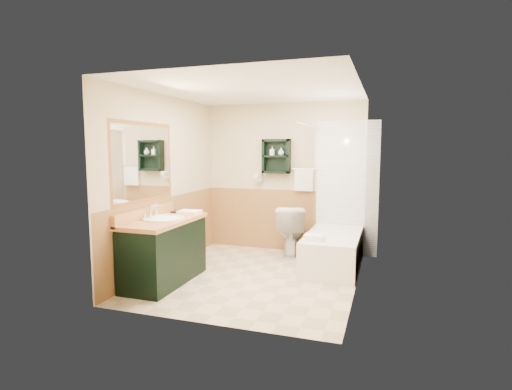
# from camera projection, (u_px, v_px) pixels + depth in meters

# --- Properties ---
(floor) EXTENTS (3.00, 3.00, 0.00)m
(floor) POSITION_uv_depth(u_px,v_px,m) (254.00, 276.00, 5.24)
(floor) COLOR beige
(floor) RESTS_ON ground
(back_wall) EXTENTS (2.60, 0.04, 2.40)m
(back_wall) POSITION_uv_depth(u_px,v_px,m) (284.00, 178.00, 6.54)
(back_wall) COLOR beige
(back_wall) RESTS_ON ground
(left_wall) EXTENTS (0.04, 3.00, 2.40)m
(left_wall) POSITION_uv_depth(u_px,v_px,m) (164.00, 183.00, 5.52)
(left_wall) COLOR beige
(left_wall) RESTS_ON ground
(right_wall) EXTENTS (0.04, 3.00, 2.40)m
(right_wall) POSITION_uv_depth(u_px,v_px,m) (360.00, 189.00, 4.69)
(right_wall) COLOR beige
(right_wall) RESTS_ON ground
(ceiling) EXTENTS (2.60, 3.00, 0.04)m
(ceiling) POSITION_uv_depth(u_px,v_px,m) (254.00, 88.00, 4.96)
(ceiling) COLOR white
(ceiling) RESTS_ON back_wall
(wainscot_left) EXTENTS (2.98, 2.98, 1.00)m
(wainscot_left) POSITION_uv_depth(u_px,v_px,m) (167.00, 233.00, 5.59)
(wainscot_left) COLOR #BD804C
(wainscot_left) RESTS_ON left_wall
(wainscot_back) EXTENTS (2.58, 2.58, 1.00)m
(wainscot_back) POSITION_uv_depth(u_px,v_px,m) (283.00, 220.00, 6.58)
(wainscot_back) COLOR #BD804C
(wainscot_back) RESTS_ON back_wall
(mirror_frame) EXTENTS (1.30, 1.30, 1.00)m
(mirror_frame) POSITION_uv_depth(u_px,v_px,m) (143.00, 162.00, 4.95)
(mirror_frame) COLOR #925F2F
(mirror_frame) RESTS_ON left_wall
(mirror_glass) EXTENTS (1.20, 1.20, 0.90)m
(mirror_glass) POSITION_uv_depth(u_px,v_px,m) (144.00, 162.00, 4.95)
(mirror_glass) COLOR white
(mirror_glass) RESTS_ON left_wall
(tile_right) EXTENTS (1.50, 1.50, 2.10)m
(tile_right) POSITION_uv_depth(u_px,v_px,m) (361.00, 194.00, 5.43)
(tile_right) COLOR white
(tile_right) RESTS_ON right_wall
(tile_back) EXTENTS (0.95, 0.95, 2.10)m
(tile_back) POSITION_uv_depth(u_px,v_px,m) (347.00, 189.00, 6.19)
(tile_back) COLOR white
(tile_back) RESTS_ON back_wall
(tile_accent) EXTENTS (1.50, 1.50, 0.10)m
(tile_accent) POSITION_uv_depth(u_px,v_px,m) (362.00, 131.00, 5.33)
(tile_accent) COLOR #164E3A
(tile_accent) RESTS_ON right_wall
(wall_shelf) EXTENTS (0.45, 0.15, 0.55)m
(wall_shelf) POSITION_uv_depth(u_px,v_px,m) (276.00, 156.00, 6.42)
(wall_shelf) COLOR black
(wall_shelf) RESTS_ON back_wall
(hair_dryer) EXTENTS (0.10, 0.24, 0.18)m
(hair_dryer) POSITION_uv_depth(u_px,v_px,m) (259.00, 177.00, 6.58)
(hair_dryer) COLOR silver
(hair_dryer) RESTS_ON back_wall
(towel_bar) EXTENTS (0.40, 0.06, 0.40)m
(towel_bar) POSITION_uv_depth(u_px,v_px,m) (304.00, 169.00, 6.34)
(towel_bar) COLOR white
(towel_bar) RESTS_ON back_wall
(curtain_rod) EXTENTS (0.03, 1.60, 0.03)m
(curtain_rod) POSITION_uv_depth(u_px,v_px,m) (307.00, 125.00, 5.55)
(curtain_rod) COLOR silver
(curtain_rod) RESTS_ON back_wall
(shower_curtain) EXTENTS (1.05, 1.05, 1.70)m
(shower_curtain) POSITION_uv_depth(u_px,v_px,m) (309.00, 185.00, 5.82)
(shower_curtain) COLOR beige
(shower_curtain) RESTS_ON curtain_rod
(vanity) EXTENTS (0.59, 1.26, 0.80)m
(vanity) POSITION_uv_depth(u_px,v_px,m) (164.00, 251.00, 4.98)
(vanity) COLOR black
(vanity) RESTS_ON ground
(bathtub) EXTENTS (0.73, 1.50, 0.48)m
(bathtub) POSITION_uv_depth(u_px,v_px,m) (333.00, 250.00, 5.63)
(bathtub) COLOR white
(bathtub) RESTS_ON ground
(toilet) EXTENTS (0.61, 0.88, 0.78)m
(toilet) POSITION_uv_depth(u_px,v_px,m) (290.00, 231.00, 6.26)
(toilet) COLOR white
(toilet) RESTS_ON ground
(counter_towel) EXTENTS (0.28, 0.22, 0.04)m
(counter_towel) POSITION_uv_depth(u_px,v_px,m) (189.00, 212.00, 5.36)
(counter_towel) COLOR white
(counter_towel) RESTS_ON vanity
(vanity_book) EXTENTS (0.16, 0.04, 0.21)m
(vanity_book) POSITION_uv_depth(u_px,v_px,m) (174.00, 204.00, 5.49)
(vanity_book) COLOR black
(vanity_book) RESTS_ON vanity
(tub_towel) EXTENTS (0.25, 0.21, 0.07)m
(tub_towel) POSITION_uv_depth(u_px,v_px,m) (314.00, 237.00, 5.20)
(tub_towel) COLOR white
(tub_towel) RESTS_ON bathtub
(soap_bottle_a) EXTENTS (0.07, 0.14, 0.07)m
(soap_bottle_a) POSITION_uv_depth(u_px,v_px,m) (272.00, 153.00, 6.43)
(soap_bottle_a) COLOR white
(soap_bottle_a) RESTS_ON wall_shelf
(soap_bottle_b) EXTENTS (0.13, 0.15, 0.09)m
(soap_bottle_b) POSITION_uv_depth(u_px,v_px,m) (281.00, 152.00, 6.38)
(soap_bottle_b) COLOR white
(soap_bottle_b) RESTS_ON wall_shelf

